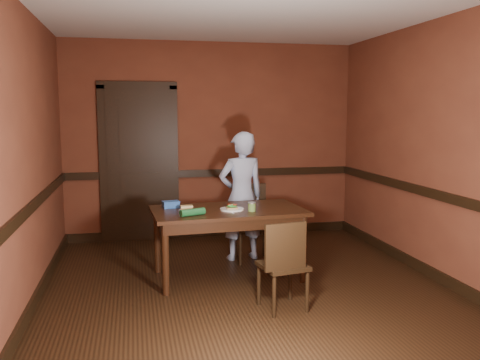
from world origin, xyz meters
name	(u,v)px	position (x,y,z in m)	size (l,w,h in m)	color
floor	(247,289)	(0.00, 0.00, 0.00)	(4.00, 4.50, 0.01)	black
ceiling	(248,8)	(0.00, 0.00, 2.70)	(4.00, 4.50, 0.01)	silver
wall_back	(212,141)	(0.00, 2.25, 1.35)	(4.00, 0.02, 2.70)	brown
wall_front	(341,188)	(0.00, -2.25, 1.35)	(4.00, 0.02, 2.70)	brown
wall_left	(26,158)	(-2.00, 0.00, 1.35)	(0.02, 4.50, 2.70)	brown
wall_right	(435,151)	(2.00, 0.00, 1.35)	(0.02, 4.50, 2.70)	brown
dado_back	(212,173)	(0.00, 2.23, 0.90)	(4.00, 0.03, 0.10)	black
dado_left	(31,208)	(-1.99, 0.00, 0.90)	(0.03, 4.50, 0.10)	black
dado_right	(431,193)	(1.99, 0.00, 0.90)	(0.03, 4.50, 0.10)	black
baseboard_back	(213,232)	(0.00, 2.23, 0.06)	(4.00, 0.03, 0.12)	black
baseboard_left	(36,298)	(-1.99, 0.00, 0.06)	(0.03, 4.50, 0.12)	black
baseboard_right	(427,270)	(1.99, 0.00, 0.06)	(0.03, 4.50, 0.12)	black
door	(139,161)	(-1.00, 2.22, 1.09)	(1.05, 0.07, 2.20)	black
dining_table	(228,243)	(-0.12, 0.41, 0.37)	(1.58, 0.89, 0.74)	black
chair_far	(253,223)	(0.28, 0.95, 0.45)	(0.42, 0.42, 0.89)	black
chair_near	(283,264)	(0.20, -0.55, 0.41)	(0.38, 0.38, 0.82)	black
person	(241,196)	(0.17, 1.05, 0.76)	(0.56, 0.36, 1.52)	#A2B5D8
sandwich_plate	(232,208)	(-0.09, 0.34, 0.76)	(0.24, 0.24, 0.06)	white
sauce_jar	(252,207)	(0.10, 0.24, 0.79)	(0.08, 0.08, 0.09)	olive
cheese_saucer	(187,209)	(-0.55, 0.41, 0.76)	(0.17, 0.17, 0.05)	white
food_tub	(171,204)	(-0.70, 0.59, 0.78)	(0.19, 0.15, 0.07)	#2E60B6
wrapped_veg	(193,212)	(-0.52, 0.14, 0.77)	(0.07, 0.07, 0.26)	#185026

